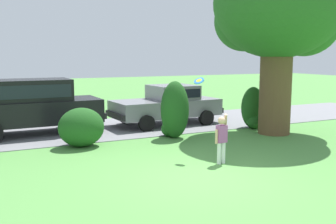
# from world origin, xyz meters

# --- Properties ---
(ground_plane) EXTENTS (80.00, 80.00, 0.00)m
(ground_plane) POSITION_xyz_m (0.00, 0.00, 0.00)
(ground_plane) COLOR #518E42
(driveway_strip) EXTENTS (28.00, 4.40, 0.02)m
(driveway_strip) POSITION_xyz_m (0.00, 6.70, 0.01)
(driveway_strip) COLOR slate
(driveway_strip) RESTS_ON ground
(oak_tree_large) EXTENTS (4.67, 4.41, 6.37)m
(oak_tree_large) POSITION_xyz_m (5.03, 3.38, 4.25)
(oak_tree_large) COLOR brown
(oak_tree_large) RESTS_ON ground
(shrub_centre_left) EXTENTS (1.38, 1.13, 1.18)m
(shrub_centre_left) POSITION_xyz_m (-1.68, 4.21, 0.59)
(shrub_centre_left) COLOR #1E511C
(shrub_centre_left) RESTS_ON ground
(shrub_centre) EXTENTS (0.95, 1.02, 1.90)m
(shrub_centre) POSITION_xyz_m (1.42, 4.15, 0.88)
(shrub_centre) COLOR #1E511C
(shrub_centre) RESTS_ON ground
(shrub_centre_right) EXTENTS (0.93, 0.88, 1.56)m
(shrub_centre_right) POSITION_xyz_m (4.91, 4.47, 0.71)
(shrub_centre_right) COLOR #1E511C
(shrub_centre_right) RESTS_ON ground
(parked_sedan) EXTENTS (4.49, 2.27, 1.56)m
(parked_sedan) POSITION_xyz_m (2.35, 6.57, 0.85)
(parked_sedan) COLOR gray
(parked_sedan) RESTS_ON ground
(parked_suv) EXTENTS (4.72, 2.15, 1.92)m
(parked_suv) POSITION_xyz_m (-2.72, 6.76, 1.08)
(parked_suv) COLOR black
(parked_suv) RESTS_ON ground
(child_thrower) EXTENTS (0.44, 0.29, 1.29)m
(child_thrower) POSITION_xyz_m (1.07, 0.81, 0.72)
(child_thrower) COLOR white
(child_thrower) RESTS_ON ground
(frisbee) EXTENTS (0.29, 0.28, 0.21)m
(frisbee) POSITION_xyz_m (0.91, 1.68, 2.06)
(frisbee) COLOR #337FDB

